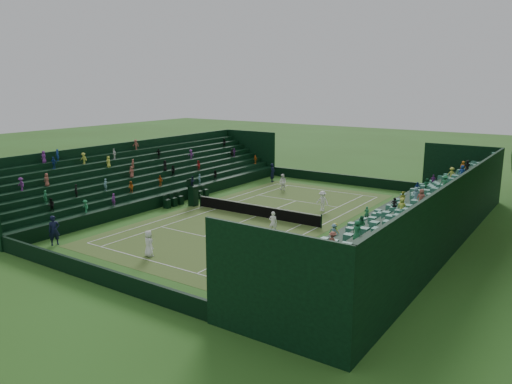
% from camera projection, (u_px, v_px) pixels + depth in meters
% --- Properties ---
extents(ground, '(160.00, 160.00, 0.00)m').
position_uv_depth(ground, '(256.00, 216.00, 39.69)').
color(ground, '#315D1D').
rests_on(ground, ground).
extents(court_surface, '(12.97, 26.77, 0.01)m').
position_uv_depth(court_surface, '(256.00, 216.00, 39.69)').
color(court_surface, '#387C29').
rests_on(court_surface, ground).
extents(perimeter_wall_north, '(17.17, 0.20, 1.00)m').
position_uv_depth(perimeter_wall_north, '(341.00, 179.00, 52.38)').
color(perimeter_wall_north, black).
rests_on(perimeter_wall_north, ground).
extents(perimeter_wall_south, '(17.17, 0.20, 1.00)m').
position_uv_depth(perimeter_wall_south, '(89.00, 272.00, 26.78)').
color(perimeter_wall_south, black).
rests_on(perimeter_wall_south, ground).
extents(perimeter_wall_east, '(0.20, 31.77, 1.00)m').
position_uv_depth(perimeter_wall_east, '(356.00, 228.00, 34.90)').
color(perimeter_wall_east, black).
rests_on(perimeter_wall_east, ground).
extents(perimeter_wall_west, '(0.20, 31.77, 1.00)m').
position_uv_depth(perimeter_wall_west, '(177.00, 197.00, 44.25)').
color(perimeter_wall_west, black).
rests_on(perimeter_wall_west, ground).
extents(north_grandstand, '(6.60, 32.00, 4.90)m').
position_uv_depth(north_grandstand, '(417.00, 223.00, 32.37)').
color(north_grandstand, black).
rests_on(north_grandstand, ground).
extents(south_grandstand, '(6.60, 32.00, 4.90)m').
position_uv_depth(south_grandstand, '(144.00, 180.00, 46.33)').
color(south_grandstand, black).
rests_on(south_grandstand, ground).
extents(tennis_net, '(11.67, 0.10, 1.06)m').
position_uv_depth(tennis_net, '(256.00, 210.00, 39.57)').
color(tennis_net, black).
rests_on(tennis_net, ground).
extents(umpire_chair, '(0.82, 0.82, 2.59)m').
position_uv_depth(umpire_chair, '(193.00, 193.00, 42.95)').
color(umpire_chair, black).
rests_on(umpire_chair, ground).
extents(courtside_chairs, '(0.50, 5.47, 1.08)m').
position_uv_depth(courtside_chairs, '(187.00, 198.00, 44.26)').
color(courtside_chairs, black).
rests_on(courtside_chairs, ground).
extents(player_near_west, '(0.93, 0.75, 1.64)m').
position_uv_depth(player_near_west, '(149.00, 244.00, 30.46)').
color(player_near_west, white).
rests_on(player_near_west, ground).
extents(player_near_east, '(0.69, 0.59, 1.62)m').
position_uv_depth(player_near_east, '(273.00, 223.00, 35.04)').
color(player_near_east, white).
rests_on(player_near_east, ground).
extents(player_far_west, '(0.88, 0.73, 1.64)m').
position_uv_depth(player_far_west, '(283.00, 182.00, 49.00)').
color(player_far_west, white).
rests_on(player_far_west, ground).
extents(player_far_east, '(1.11, 0.66, 1.69)m').
position_uv_depth(player_far_east, '(322.00, 201.00, 41.24)').
color(player_far_east, white).
rests_on(player_far_east, ground).
extents(line_judge_north, '(0.64, 0.82, 1.99)m').
position_uv_depth(line_judge_north, '(273.00, 173.00, 53.25)').
color(line_judge_north, black).
rests_on(line_judge_north, ground).
extents(line_judge_south, '(0.71, 0.84, 1.97)m').
position_uv_depth(line_judge_south, '(54.00, 230.00, 32.59)').
color(line_judge_south, black).
rests_on(line_judge_south, ground).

